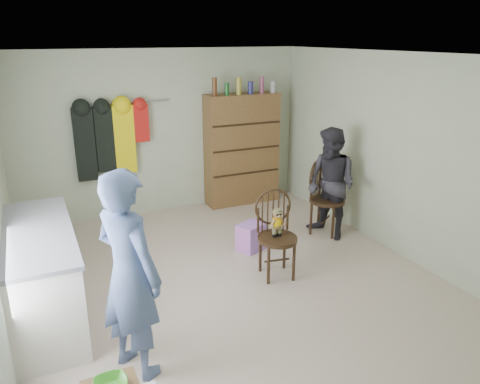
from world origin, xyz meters
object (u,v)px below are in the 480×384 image
chair_front (276,229)px  dresser (242,149)px  counter (43,275)px  chair_far (323,195)px

chair_front → dresser: (0.71, 2.46, 0.34)m
counter → chair_front: chair_front is taller
chair_far → dresser: bearing=70.1°
chair_front → dresser: 2.58m
counter → chair_front: (2.49, -0.16, 0.09)m
chair_front → dresser: bearing=83.6°
counter → chair_front: bearing=-3.6°
counter → chair_far: size_ratio=1.79×
chair_far → dresser: 1.75m
counter → dresser: (3.20, 2.30, 0.44)m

